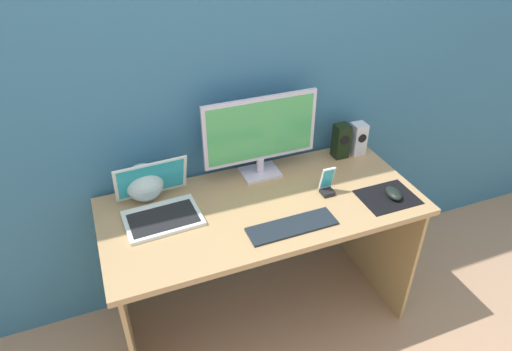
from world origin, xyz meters
name	(u,v)px	position (x,y,z in m)	size (l,w,h in m)	color
ground_plane	(262,313)	(0.00, 0.00, 0.00)	(8.00, 8.00, 0.00)	tan
wall_back	(233,64)	(0.00, 0.36, 1.25)	(6.00, 0.04, 2.50)	teal
desk	(263,230)	(0.00, 0.00, 0.58)	(1.41, 0.64, 0.73)	tan
monitor	(261,134)	(0.08, 0.23, 0.95)	(0.54, 0.14, 0.40)	silver
speaker_right	(358,138)	(0.62, 0.23, 0.82)	(0.07, 0.07, 0.17)	silver
speaker_near_monitor	(341,141)	(0.52, 0.23, 0.82)	(0.07, 0.07, 0.18)	black
laptop	(159,205)	(-0.44, 0.10, 0.78)	(0.33, 0.31, 0.22)	white
fishbowl	(144,183)	(-0.47, 0.24, 0.82)	(0.17, 0.17, 0.17)	silver
keyboard_external	(292,226)	(0.05, -0.19, 0.74)	(0.38, 0.11, 0.01)	#1E252E
mousepad	(388,197)	(0.54, -0.16, 0.73)	(0.25, 0.20, 0.00)	black
mouse	(393,193)	(0.56, -0.17, 0.75)	(0.06, 0.10, 0.04)	black
phone_in_dock	(327,184)	(0.30, -0.03, 0.78)	(0.06, 0.06, 0.14)	black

